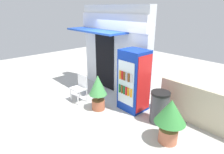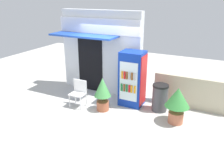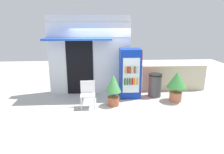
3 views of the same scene
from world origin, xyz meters
TOP-DOWN VIEW (x-y plane):
  - ground at (0.00, 0.00)m, footprint 16.00×16.00m
  - storefront_building at (-0.60, 1.36)m, footprint 3.09×1.10m
  - drink_cooler at (0.91, 0.77)m, footprint 0.76×0.70m
  - plastic_chair at (-0.60, -0.10)m, footprint 0.48×0.40m
  - potted_plant_near_shop at (0.24, -0.03)m, footprint 0.52×0.52m
  - potted_plant_curbside at (2.47, 0.22)m, footprint 0.69×0.69m
  - trash_bin at (1.85, 0.75)m, footprint 0.50×0.50m
  - stone_boundary_wall at (2.78, 1.41)m, footprint 2.56×0.24m

SIDE VIEW (x-z plane):
  - ground at x=0.00m, z-range 0.00..0.00m
  - trash_bin at x=1.85m, z-range 0.00..0.87m
  - plastic_chair at x=-0.60m, z-range 0.08..0.95m
  - stone_boundary_wall at x=2.78m, z-range 0.00..1.03m
  - potted_plant_near_shop at x=0.24m, z-range 0.10..1.18m
  - potted_plant_curbside at x=2.47m, z-range 0.14..1.20m
  - drink_cooler at x=0.91m, z-range 0.00..1.80m
  - storefront_building at x=-0.60m, z-range 0.05..3.03m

